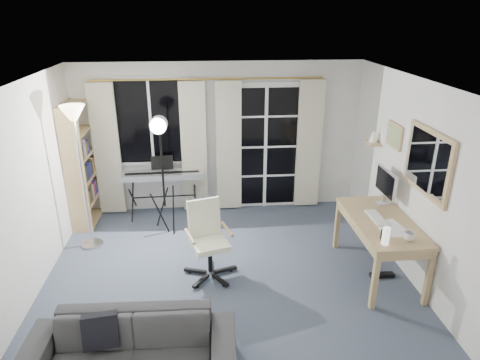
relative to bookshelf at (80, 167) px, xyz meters
name	(u,v)px	position (x,y,z in m)	size (l,w,h in m)	color
floor	(227,273)	(2.12, -1.66, -0.91)	(4.50, 4.00, 0.02)	#363E4E
window	(151,122)	(1.07, 0.32, 0.60)	(1.20, 0.08, 1.40)	white
french_door	(265,148)	(2.87, 0.32, 0.13)	(1.32, 0.09, 2.11)	white
curtains	(211,147)	(1.99, 0.23, 0.20)	(3.60, 0.07, 2.13)	gold
bookshelf	(80,167)	(0.00, 0.00, 0.00)	(0.30, 0.88, 1.89)	#A68557
torchiere_lamp	(76,136)	(0.25, -0.80, 0.72)	(0.36, 0.36, 2.00)	#B2B2B7
keyboard_piano	(163,176)	(1.22, 0.04, -0.20)	(1.29, 0.65, 0.92)	black
studio_light	(160,139)	(1.28, -0.51, 0.56)	(0.33, 0.36, 1.81)	black
office_chair	(207,232)	(1.88, -1.60, -0.32)	(0.68, 0.65, 0.98)	black
desk	(381,227)	(4.00, -1.81, -0.24)	(0.72, 1.41, 0.75)	tan
monitor	(386,184)	(4.20, -1.36, 0.14)	(0.18, 0.54, 0.47)	silver
desk_clutter	(383,241)	(3.94, -2.04, -0.31)	(0.44, 0.85, 0.95)	white
mug	(409,235)	(4.10, -2.31, -0.08)	(0.12, 0.10, 0.12)	silver
wall_mirror	(428,162)	(4.35, -2.01, 0.65)	(0.04, 0.94, 0.74)	#A68557
framed_print	(395,135)	(4.35, -1.11, 0.70)	(0.03, 0.42, 0.32)	#A68557
wall_shelf	(373,139)	(4.28, -0.61, 0.51)	(0.16, 0.30, 0.18)	#A68557
sofa	(130,342)	(1.17, -3.20, -0.53)	(1.90, 0.61, 0.74)	#2F2E31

